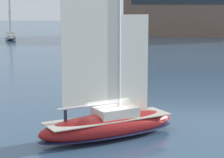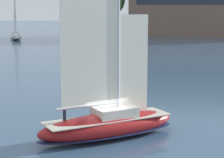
% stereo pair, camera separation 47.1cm
% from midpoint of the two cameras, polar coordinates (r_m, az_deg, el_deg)
% --- Properties ---
extents(ground_plane, '(400.00, 400.00, 0.00)m').
position_cam_midpoint_polar(ground_plane, '(28.43, -0.92, -7.67)').
color(ground_plane, '#385675').
extents(waterfront_building, '(42.41, 14.51, 18.71)m').
position_cam_midpoint_polar(waterfront_building, '(122.38, 11.36, 9.97)').
color(waterfront_building, brown).
rests_on(waterfront_building, ground).
extents(sailboat_main, '(9.51, 7.56, 13.23)m').
position_cam_midpoint_polar(sailboat_main, '(28.14, -0.90, -5.62)').
color(sailboat_main, maroon).
rests_on(sailboat_main, ground).
extents(sailboat_moored_near_marina, '(5.63, 9.05, 12.07)m').
position_cam_midpoint_polar(sailboat_moored_near_marina, '(109.03, -13.25, 5.52)').
color(sailboat_moored_near_marina, silver).
rests_on(sailboat_moored_near_marina, ground).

